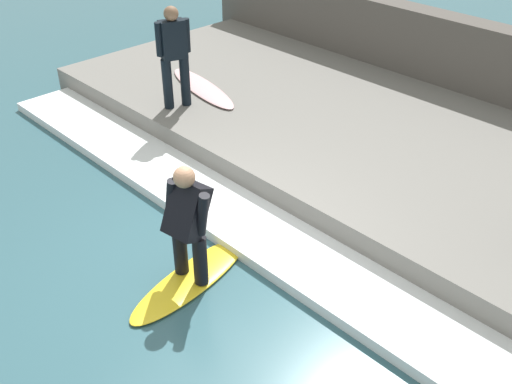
{
  "coord_description": "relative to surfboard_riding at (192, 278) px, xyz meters",
  "views": [
    {
      "loc": [
        -3.37,
        -4.31,
        4.62
      ],
      "look_at": [
        0.81,
        0.0,
        0.7
      ],
      "focal_mm": 42.0,
      "sensor_mm": 36.0,
      "label": 1
    }
  ],
  "objects": [
    {
      "name": "surfboard_riding",
      "position": [
        0.0,
        0.0,
        0.0
      ],
      "size": [
        1.92,
        0.78,
        0.06
      ],
      "color": "yellow",
      "rests_on": "ground_plane"
    },
    {
      "name": "surfboard_waiting_near",
      "position": [
        2.97,
        3.34,
        0.43
      ],
      "size": [
        0.89,
        2.1,
        0.06
      ],
      "color": "beige",
      "rests_on": "concrete_ledge"
    },
    {
      "name": "concrete_ledge",
      "position": [
        3.83,
        0.05,
        0.19
      ],
      "size": [
        4.4,
        11.88,
        0.43
      ],
      "primitive_type": "cube",
      "color": "slate",
      "rests_on": "ground_plane"
    },
    {
      "name": "ground_plane",
      "position": [
        0.27,
        0.05,
        -0.03
      ],
      "size": [
        28.0,
        28.0,
        0.0
      ],
      "primitive_type": "plane",
      "color": "#335B66"
    },
    {
      "name": "surfer_riding",
      "position": [
        0.0,
        0.0,
        0.83
      ],
      "size": [
        0.52,
        0.66,
        1.45
      ],
      "color": "black",
      "rests_on": "surfboard_riding"
    },
    {
      "name": "wave_foam_crest",
      "position": [
        1.13,
        0.05,
        0.04
      ],
      "size": [
        1.0,
        11.29,
        0.14
      ],
      "primitive_type": "cube",
      "color": "white",
      "rests_on": "ground_plane"
    },
    {
      "name": "surfer_waiting_near",
      "position": [
        2.25,
        3.1,
        1.32
      ],
      "size": [
        0.53,
        0.36,
        1.63
      ],
      "color": "black",
      "rests_on": "concrete_ledge"
    },
    {
      "name": "back_wall",
      "position": [
        6.28,
        0.05,
        0.77
      ],
      "size": [
        0.5,
        12.48,
        1.6
      ],
      "primitive_type": "cube",
      "color": "#544F49",
      "rests_on": "ground_plane"
    }
  ]
}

